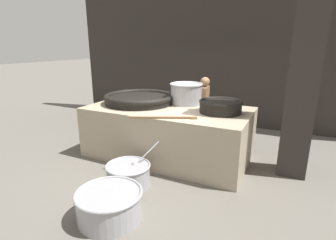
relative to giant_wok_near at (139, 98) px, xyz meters
name	(u,v)px	position (x,y,z in m)	size (l,w,h in m)	color
ground_plane	(168,155)	(0.77, -0.12, -1.16)	(60.00, 60.00, 0.00)	#666059
back_wall	(213,49)	(0.77, 2.84, 1.01)	(9.14, 0.24, 4.33)	#2D2826
support_pillar	(307,53)	(3.18, 0.17, 1.01)	(0.49, 0.49, 4.33)	#2D2826
hearth_platform	(168,132)	(0.77, -0.12, -0.63)	(3.32, 1.74, 1.05)	tan
giant_wok_near	(139,98)	(0.00, 0.00, 0.00)	(1.55, 1.55, 0.20)	black
giant_wok_far	(220,106)	(1.83, -0.03, 0.02)	(0.82, 0.82, 0.24)	black
stock_pot	(186,93)	(0.96, 0.38, 0.13)	(0.72, 0.72, 0.46)	#9E9EA3
stirring_paddle	(166,117)	(1.10, -0.87, -0.09)	(1.11, 0.57, 0.04)	brown
cook	(204,107)	(1.14, 1.07, -0.30)	(0.40, 0.60, 1.57)	#8C6647
prep_bowl_vegetables	(128,174)	(0.72, -1.54, -0.95)	(0.76, 0.90, 0.67)	#9E9EA3
prep_bowl_meat	(109,204)	(1.00, -2.40, -0.93)	(0.92, 0.92, 0.41)	#9E9EA3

